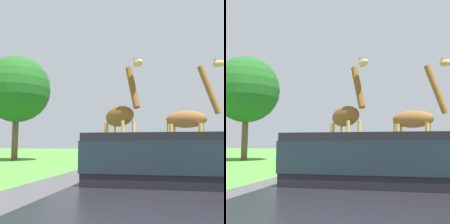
# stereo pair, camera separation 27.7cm
# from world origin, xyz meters

# --- Properties ---
(road) EXTENTS (7.52, 120.00, 0.00)m
(road) POSITION_xyz_m (0.00, 30.00, 0.00)
(road) COLOR #424244
(road) RESTS_ON ground
(giraffe_near_road) EXTENTS (2.19, 2.37, 4.86)m
(giraffe_near_road) POSITION_xyz_m (-1.13, 12.79, 2.45)
(giraffe_near_road) COLOR tan
(giraffe_near_road) RESTS_ON ground
(giraffe_companion) EXTENTS (2.75, 1.08, 5.21)m
(giraffe_companion) POSITION_xyz_m (1.87, 14.03, 2.35)
(giraffe_companion) COLOR tan
(giraffe_companion) RESTS_ON ground
(car_lead_maroon) EXTENTS (1.82, 4.40, 1.41)m
(car_lead_maroon) POSITION_xyz_m (1.04, 4.01, 0.76)
(car_lead_maroon) COLOR black
(car_lead_maroon) RESTS_ON ground
(car_queue_right) EXTENTS (1.91, 3.95, 1.31)m
(car_queue_right) POSITION_xyz_m (-1.54, 24.06, 0.69)
(car_queue_right) COLOR maroon
(car_queue_right) RESTS_ON ground
(car_queue_left) EXTENTS (1.86, 4.76, 1.42)m
(car_queue_left) POSITION_xyz_m (-0.78, 30.81, 0.77)
(car_queue_left) COLOR #144C28
(car_queue_left) RESTS_ON ground
(car_far_ahead) EXTENTS (1.78, 4.31, 1.41)m
(car_far_ahead) POSITION_xyz_m (2.87, 20.79, 0.75)
(car_far_ahead) COLOR navy
(car_far_ahead) RESTS_ON ground
(car_verge_right) EXTENTS (1.71, 4.30, 1.38)m
(car_verge_right) POSITION_xyz_m (-1.05, 17.73, 0.74)
(car_verge_right) COLOR silver
(car_verge_right) RESTS_ON ground
(tree_centre_back) EXTENTS (5.48, 5.48, 8.58)m
(tree_centre_back) POSITION_xyz_m (-11.35, 21.62, 5.81)
(tree_centre_back) COLOR brown
(tree_centre_back) RESTS_ON ground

